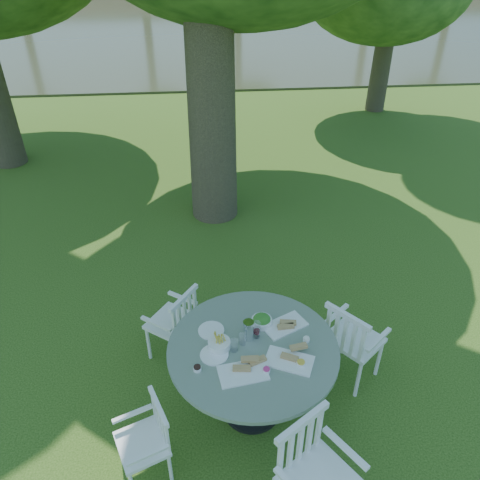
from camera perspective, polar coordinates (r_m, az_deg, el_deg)
ground at (r=5.81m, az=0.19°, el=-8.08°), size 140.00×140.00×0.00m
table at (r=4.27m, az=1.57°, el=-14.28°), size 1.49×1.49×0.85m
chair_ne at (r=4.75m, az=13.21°, el=-11.69°), size 0.66×0.66×0.96m
chair_nw at (r=4.92m, az=-7.63°, el=-9.65°), size 0.60×0.61×0.88m
chair_sw at (r=4.15m, az=-10.84°, el=-22.38°), size 0.50×0.52×0.80m
chair_se at (r=3.85m, az=8.56°, el=-25.63°), size 0.68×0.67×1.00m
tableware at (r=4.16m, az=1.10°, el=-12.19°), size 1.06×0.84×0.19m
river at (r=27.58m, az=-4.99°, el=25.66°), size 100.00×28.00×0.12m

